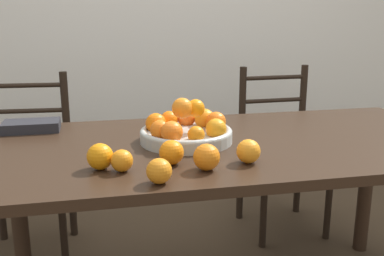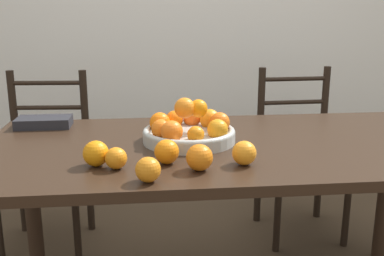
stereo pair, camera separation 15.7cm
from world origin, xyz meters
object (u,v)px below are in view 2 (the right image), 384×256
Objects in this scene: orange_loose_2 at (96,154)px; chair_left at (46,163)px; fruit_bowl at (189,130)px; orange_loose_5 at (199,157)px; chair_right at (300,155)px; orange_loose_0 at (167,152)px; orange_loose_1 at (148,170)px; orange_loose_4 at (244,153)px; orange_loose_3 at (116,158)px; book_stack at (44,122)px.

chair_left reaches higher than orange_loose_2.
fruit_bowl is at bearing 37.13° from orange_loose_2.
orange_loose_5 is 1.26m from chair_right.
orange_loose_0 is 0.12m from orange_loose_5.
orange_loose_0 is 0.17m from orange_loose_1.
orange_loose_0 is at bearing -132.22° from chair_right.
orange_loose_5 reaches higher than orange_loose_4.
orange_loose_0 is 1.08× the size of orange_loose_1.
orange_loose_5 is at bearing -51.62° from chair_left.
orange_loose_4 is at bearing -45.18° from chair_left.
orange_loose_1 is 0.33m from orange_loose_4.
orange_loose_2 is 1.05m from chair_left.
orange_loose_1 is at bearing -111.70° from orange_loose_0.
orange_loose_0 is 0.09× the size of chair_left.
chair_right reaches higher than orange_loose_5.
chair_right is (0.94, 0.96, -0.33)m from orange_loose_3.
orange_loose_2 is 1.20× the size of orange_loose_3.
book_stack is at bearing 122.19° from orange_loose_1.
orange_loose_0 reaches higher than orange_loose_3.
orange_loose_0 is at bearing -0.29° from orange_loose_2.
fruit_bowl is 1.03m from chair_left.
orange_loose_4 is 1.32m from chair_left.
orange_loose_5 is (-0.15, -0.04, 0.00)m from orange_loose_4.
fruit_bowl is at bearing -40.87° from chair_left.
fruit_bowl reaches higher than orange_loose_4.
orange_loose_5 is at bearing -45.73° from book_stack.
orange_loose_1 is 0.81m from book_stack.
orange_loose_3 is 0.26m from orange_loose_5.
orange_loose_0 is 0.97× the size of orange_loose_2.
orange_loose_1 is at bearing -60.02° from chair_left.
orange_loose_0 is at bearing -53.58° from chair_left.
chair_right is at bearing 44.87° from fruit_bowl.
orange_loose_2 is at bearing 179.71° from orange_loose_0.
orange_loose_0 is 1.15m from chair_left.
orange_loose_2 is at bearing -142.87° from fruit_bowl.
orange_loose_1 is 0.08× the size of chair_right.
chair_left is 4.11× the size of book_stack.
chair_right is at bearing 55.54° from orange_loose_5.
book_stack is at bearing 154.18° from fruit_bowl.
chair_left is at bearing 103.75° from book_stack.
chair_right is at bearing 17.33° from book_stack.
orange_loose_5 is (0.26, -0.04, 0.01)m from orange_loose_3.
fruit_bowl is 4.16× the size of orange_loose_5.
orange_loose_4 is (0.24, -0.04, -0.00)m from orange_loose_0.
chair_left reaches higher than orange_loose_3.
fruit_bowl is 4.20× the size of orange_loose_2.
chair_left reaches higher than book_stack.
orange_loose_5 is at bearing -165.95° from orange_loose_4.
book_stack is (-0.43, 0.68, -0.02)m from orange_loose_1.
chair_right is (0.69, 1.00, -0.34)m from orange_loose_5.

